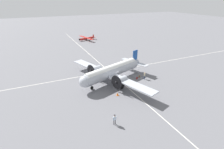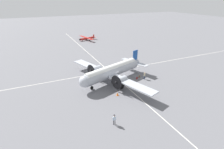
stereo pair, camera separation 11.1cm
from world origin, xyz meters
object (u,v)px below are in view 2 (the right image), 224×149
Objects in this scene: light_aircraft_distant at (87,38)px; airliner_main at (111,71)px; crew_foreground at (114,118)px; suitcase_near_door at (137,78)px; passenger_boarding at (145,75)px; suitcase_upright_spare at (139,76)px; traffic_cone at (117,94)px.

airliner_main is at bearing 65.47° from light_aircraft_distant.
suitcase_near_door is (-11.33, -11.83, -0.82)m from crew_foreground.
light_aircraft_distant is at bearing -109.48° from passenger_boarding.
suitcase_upright_spare is 0.83× the size of traffic_cone.
crew_foreground is 3.30× the size of suitcase_upright_spare.
suitcase_upright_spare is at bearing 75.06° from light_aircraft_distant.
airliner_main reaches higher than suitcase_near_door.
crew_foreground is at bearing 45.09° from suitcase_upright_spare.
light_aircraft_distant is 47.69m from traffic_cone.
suitcase_upright_spare is 0.05× the size of light_aircraft_distant.
traffic_cone is at bearing 57.78° from crew_foreground.
suitcase_upright_spare reaches higher than suitcase_near_door.
light_aircraft_distant is (-1.22, -42.35, 0.60)m from suitcase_near_door.
passenger_boarding is 9.57m from traffic_cone.
suitcase_upright_spare is (-6.93, 0.83, -2.19)m from airliner_main.
airliner_main is 7.87m from passenger_boarding.
light_aircraft_distant is at bearing -100.20° from traffic_cone.
airliner_main is 41.64m from light_aircraft_distant.
suitcase_near_door is at bearing 73.73° from light_aircraft_distant.
suitcase_upright_spare is (-12.32, -12.36, -0.82)m from crew_foreground.
traffic_cone is (8.44, 46.94, -0.54)m from light_aircraft_distant.
suitcase_near_door is (1.51, -0.73, -0.79)m from passenger_boarding.
light_aircraft_distant is at bearing -90.31° from suitcase_upright_spare.
crew_foreground is at bearing 20.99° from passenger_boarding.
light_aircraft_distant reaches higher than traffic_cone.
suitcase_upright_spare is at bearing -87.54° from passenger_boarding.
suitcase_upright_spare is at bearing -151.95° from suitcase_near_door.
crew_foreground is 16.97m from passenger_boarding.
crew_foreground is 16.40m from suitcase_near_door.
passenger_boarding is (-12.84, -11.10, -0.03)m from crew_foreground.
airliner_main is at bearing 65.09° from crew_foreground.
airliner_main reaches higher than traffic_cone.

